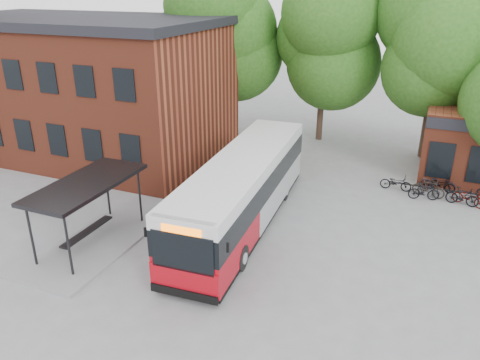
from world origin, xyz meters
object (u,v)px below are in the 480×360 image
at_px(bus_shelter, 90,213).
at_px(bicycle_4, 440,184).
at_px(bicycle_0, 396,183).
at_px(bicycle_2, 438,183).
at_px(bicycle_3, 429,188).
at_px(bicycle_5, 462,196).
at_px(bicycle_6, 469,197).
at_px(bicycle_1, 424,191).
at_px(city_bus, 243,191).

bearing_deg(bus_shelter, bicycle_4, 40.13).
height_order(bicycle_0, bicycle_2, bicycle_2).
distance_m(bicycle_3, bicycle_5, 1.66).
height_order(bicycle_3, bicycle_5, bicycle_3).
bearing_deg(bicycle_6, bicycle_0, 102.50).
bearing_deg(bicycle_1, city_bus, 115.84).
distance_m(bicycle_1, bicycle_2, 1.61).
distance_m(bicycle_3, bicycle_4, 1.11).
relative_size(bicycle_0, bicycle_5, 1.04).
distance_m(bus_shelter, bicycle_1, 16.42).
bearing_deg(bicycle_4, bicycle_5, -135.09).
height_order(bus_shelter, bicycle_4, bus_shelter).
xyz_separation_m(city_bus, bicycle_1, (7.66, 5.92, -1.15)).
bearing_deg(bicycle_2, bicycle_6, -131.14).
xyz_separation_m(bus_shelter, bicycle_5, (14.74, 10.15, -0.98)).
relative_size(bus_shelter, bicycle_6, 4.23).
bearing_deg(bicycle_0, city_bus, 138.65).
distance_m(bicycle_3, bicycle_6, 1.95).
xyz_separation_m(city_bus, bicycle_2, (8.31, 7.39, -1.15)).
height_order(bicycle_1, bicycle_4, bicycle_1).
height_order(bicycle_5, bicycle_6, bicycle_5).
xyz_separation_m(bicycle_2, bicycle_3, (-0.44, -1.00, 0.03)).
bearing_deg(city_bus, bicycle_3, 35.91).
height_order(bicycle_0, bicycle_4, bicycle_0).
relative_size(bicycle_2, bicycle_5, 1.14).
distance_m(bus_shelter, bicycle_2, 17.85).
relative_size(city_bus, bicycle_1, 8.18).
relative_size(bicycle_0, bicycle_3, 0.99).
relative_size(bicycle_3, bicycle_5, 1.05).
xyz_separation_m(bicycle_2, bicycle_5, (1.17, -1.40, 0.00)).
xyz_separation_m(bicycle_0, bicycle_6, (3.59, -0.57, 0.00)).
relative_size(bus_shelter, bicycle_4, 4.36).
bearing_deg(bus_shelter, city_bus, 38.33).
distance_m(bicycle_2, bicycle_5, 1.83).
relative_size(city_bus, bicycle_0, 7.76).
distance_m(city_bus, bicycle_5, 11.27).
bearing_deg(bicycle_4, bicycle_0, 114.53).
bearing_deg(bicycle_6, bicycle_2, 70.28).
relative_size(bicycle_0, bicycle_6, 0.99).
relative_size(bicycle_1, bicycle_6, 0.94).
bearing_deg(bicycle_5, bicycle_0, 86.77).
xyz_separation_m(bicycle_1, bicycle_6, (2.13, 0.17, -0.03)).
bearing_deg(bicycle_4, city_bus, 137.96).
bearing_deg(bicycle_1, bus_shelter, 116.11).
xyz_separation_m(bus_shelter, bicycle_2, (13.57, 11.55, -0.98)).
height_order(city_bus, bicycle_6, city_bus).
xyz_separation_m(bicycle_3, bicycle_6, (1.93, -0.30, -0.06)).
xyz_separation_m(bicycle_0, bicycle_4, (2.19, 0.70, -0.01)).
distance_m(bus_shelter, bicycle_5, 17.93).
bearing_deg(bicycle_3, bicycle_2, -11.90).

